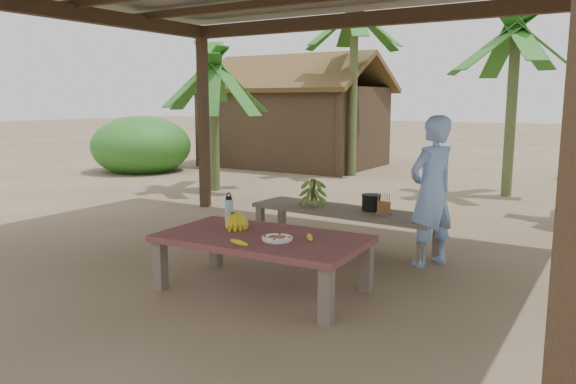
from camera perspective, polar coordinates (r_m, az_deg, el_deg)
The scene contains 16 objects.
ground at distance 5.67m, azimuth -1.42°, elevation -7.92°, with size 80.00×80.00×0.00m, color brown.
work_table at distance 4.99m, azimuth -2.61°, elevation -5.17°, with size 1.84×1.08×0.50m.
bench at distance 6.47m, azimuth 5.67°, elevation -2.20°, with size 2.23×0.72×0.45m.
ripe_banana_bunch at distance 5.24m, azimuth -5.62°, elevation -2.81°, with size 0.28×0.24×0.17m, color yellow, non-canonical shape.
plate at distance 4.78m, azimuth -1.11°, elevation -4.76°, with size 0.26×0.26×0.04m.
loose_banana_front at distance 4.65m, azimuth -4.99°, elevation -5.14°, with size 0.04×0.18×0.04m, color yellow.
loose_banana_side at distance 4.82m, azimuth 2.23°, elevation -4.62°, with size 0.04×0.14×0.04m, color yellow.
water_flask at distance 5.44m, azimuth -6.02°, elevation -1.88°, with size 0.08×0.08×0.31m.
green_banana_stalk at distance 6.64m, azimuth 2.55°, elevation 0.06°, with size 0.29×0.29×0.33m, color #598C2D, non-canonical shape.
cooking_pot at distance 6.37m, azimuth 8.46°, elevation -1.11°, with size 0.21×0.21×0.18m, color black.
skewer_rack at distance 6.16m, azimuth 9.72°, elevation -1.21°, with size 0.18×0.08×0.24m, color #A57F47, non-canonical shape.
woman at distance 5.86m, azimuth 14.39°, elevation 0.05°, with size 0.56×0.37×1.54m, color #7397D9.
hut at distance 14.60m, azimuth 0.81°, elevation 7.05°, with size 4.40×3.43×2.85m.
banana_plant_n at distance 10.60m, azimuth 22.11°, elevation 13.87°, with size 1.80×1.80×3.13m.
banana_plant_nw at distance 12.71m, azimuth 6.77°, elevation 16.58°, with size 1.80×1.80×3.81m.
banana_plant_w at distance 10.54m, azimuth -7.62°, elevation 11.25°, with size 1.80×1.80×2.53m.
Camera 1 is at (2.95, -4.55, 1.68)m, focal length 35.00 mm.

